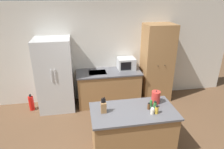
# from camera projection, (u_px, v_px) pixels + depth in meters

# --- Properties ---
(wall_back) EXTENTS (7.20, 0.06, 2.60)m
(wall_back) POSITION_uv_depth(u_px,v_px,m) (103.00, 53.00, 5.27)
(wall_back) COLOR beige
(wall_back) RESTS_ON ground_plane
(refrigerator) EXTENTS (0.84, 0.74, 1.81)m
(refrigerator) POSITION_uv_depth(u_px,v_px,m) (55.00, 75.00, 4.88)
(refrigerator) COLOR #B7BABC
(refrigerator) RESTS_ON ground_plane
(back_counter) EXTENTS (1.65, 0.70, 0.90)m
(back_counter) POSITION_uv_depth(u_px,v_px,m) (109.00, 87.00, 5.29)
(back_counter) COLOR olive
(back_counter) RESTS_ON ground_plane
(pantry_cabinet) EXTENTS (0.76, 0.62, 2.06)m
(pantry_cabinet) POSITION_uv_depth(u_px,v_px,m) (157.00, 63.00, 5.30)
(pantry_cabinet) COLOR olive
(pantry_cabinet) RESTS_ON ground_plane
(kitchen_island) EXTENTS (1.50, 0.80, 0.88)m
(kitchen_island) POSITION_uv_depth(u_px,v_px,m) (132.00, 131.00, 3.65)
(kitchen_island) COLOR olive
(kitchen_island) RESTS_ON ground_plane
(microwave) EXTENTS (0.45, 0.40, 0.30)m
(microwave) POSITION_uv_depth(u_px,v_px,m) (126.00, 64.00, 5.24)
(microwave) COLOR #B2B5B7
(microwave) RESTS_ON back_counter
(knife_block) EXTENTS (0.09, 0.09, 0.29)m
(knife_block) POSITION_uv_depth(u_px,v_px,m) (104.00, 107.00, 3.38)
(knife_block) COLOR olive
(knife_block) RESTS_ON kitchen_island
(spice_bottle_tall_dark) EXTENTS (0.05, 0.05, 0.13)m
(spice_bottle_tall_dark) POSITION_uv_depth(u_px,v_px,m) (149.00, 106.00, 3.49)
(spice_bottle_tall_dark) COLOR #563319
(spice_bottle_tall_dark) RESTS_ON kitchen_island
(spice_bottle_short_red) EXTENTS (0.06, 0.06, 0.11)m
(spice_bottle_short_red) POSITION_uv_depth(u_px,v_px,m) (152.00, 111.00, 3.36)
(spice_bottle_short_red) COLOR beige
(spice_bottle_short_red) RESTS_ON kitchen_island
(spice_bottle_amber_oil) EXTENTS (0.05, 0.05, 0.12)m
(spice_bottle_amber_oil) POSITION_uv_depth(u_px,v_px,m) (151.00, 103.00, 3.59)
(spice_bottle_amber_oil) COLOR #337033
(spice_bottle_amber_oil) RESTS_ON kitchen_island
(spice_bottle_green_herb) EXTENTS (0.06, 0.06, 0.13)m
(spice_bottle_green_herb) POSITION_uv_depth(u_px,v_px,m) (155.00, 105.00, 3.54)
(spice_bottle_green_herb) COLOR #337033
(spice_bottle_green_herb) RESTS_ON kitchen_island
(spice_bottle_pale_salt) EXTENTS (0.06, 0.06, 0.15)m
(spice_bottle_pale_salt) POSITION_uv_depth(u_px,v_px,m) (157.00, 110.00, 3.37)
(spice_bottle_pale_salt) COLOR gold
(spice_bottle_pale_salt) RESTS_ON kitchen_island
(kettle) EXTENTS (0.16, 0.16, 0.26)m
(kettle) POSITION_uv_depth(u_px,v_px,m) (156.00, 97.00, 3.67)
(kettle) COLOR #B72D28
(kettle) RESTS_ON kitchen_island
(fire_extinguisher) EXTENTS (0.12, 0.12, 0.44)m
(fire_extinguisher) POSITION_uv_depth(u_px,v_px,m) (31.00, 103.00, 5.03)
(fire_extinguisher) COLOR red
(fire_extinguisher) RESTS_ON ground_plane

